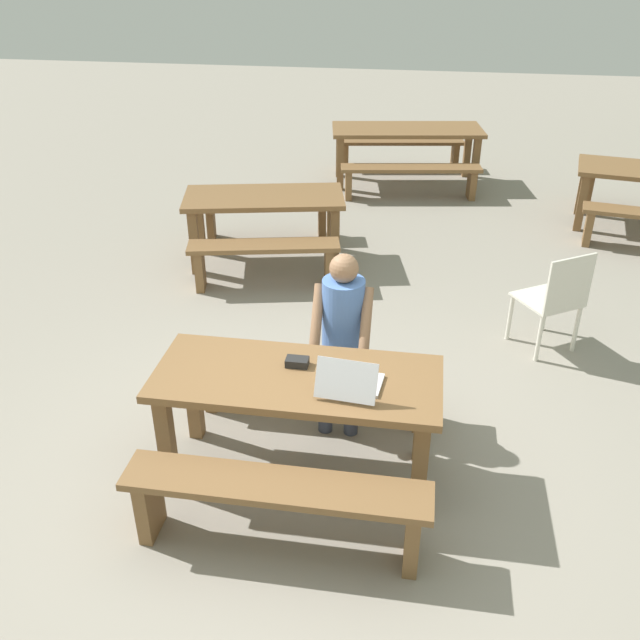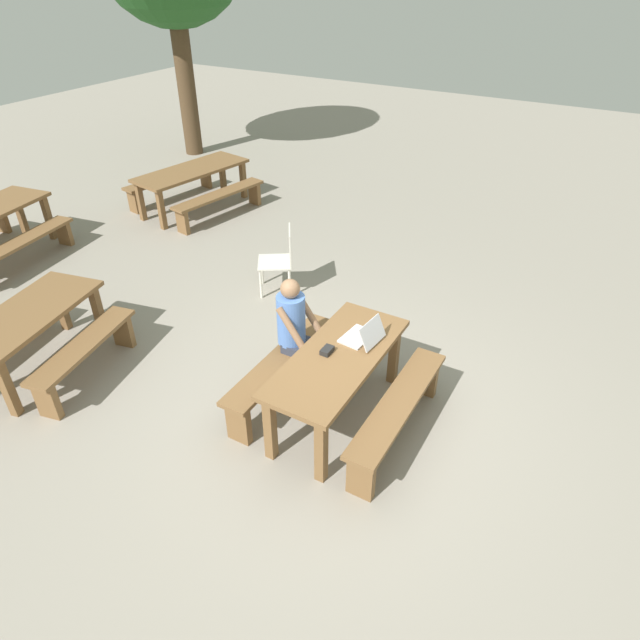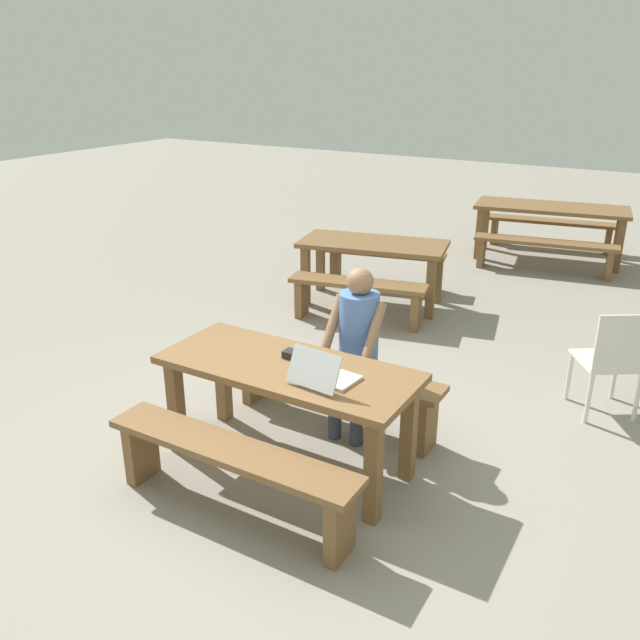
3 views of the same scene
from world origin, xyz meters
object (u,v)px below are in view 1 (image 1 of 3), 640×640
small_pouch (297,362)px  picnic_table_distant (264,207)px  person_seated (342,330)px  plastic_chair (555,299)px  laptop (350,381)px  picnic_table_mid (407,136)px  picnic_table_front (297,392)px

small_pouch → picnic_table_distant: small_pouch is taller
small_pouch → person_seated: person_seated is taller
person_seated → plastic_chair: bearing=37.6°
laptop → picnic_table_distant: laptop is taller
picnic_table_mid → picnic_table_distant: picnic_table_mid is taller
person_seated → picnic_table_mid: size_ratio=0.61×
picnic_table_front → picnic_table_mid: size_ratio=0.82×
laptop → person_seated: bearing=-73.4°
laptop → picnic_table_mid: 6.16m
plastic_chair → picnic_table_distant: 3.06m
small_pouch → person_seated: bearing=66.4°
plastic_chair → picnic_table_distant: bearing=-59.9°
small_pouch → person_seated: 0.54m
laptop → plastic_chair: laptop is taller
picnic_table_mid → person_seated: bearing=-100.8°
plastic_chair → small_pouch: bearing=10.7°
person_seated → laptop: bearing=-79.1°
picnic_table_distant → laptop: bearing=-80.8°
laptop → small_pouch: bearing=-24.5°
picnic_table_front → small_pouch: small_pouch is taller
picnic_table_front → person_seated: bearing=71.8°
small_pouch → person_seated: size_ratio=0.11×
plastic_chair → picnic_table_distant: (-2.73, 1.39, 0.12)m
laptop → picnic_table_front: bearing=-10.7°
person_seated → plastic_chair: person_seated is taller
picnic_table_distant → picnic_table_mid: bearing=53.2°
picnic_table_mid → picnic_table_front: bearing=-102.4°
laptop → person_seated: person_seated is taller
small_pouch → plastic_chair: size_ratio=0.15×
laptop → person_seated: (-0.13, 0.69, -0.07)m
small_pouch → plastic_chair: 2.50m
picnic_table_front → small_pouch: size_ratio=12.53×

